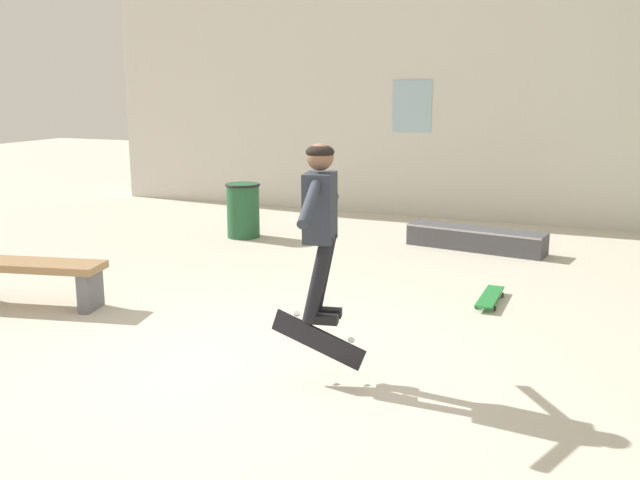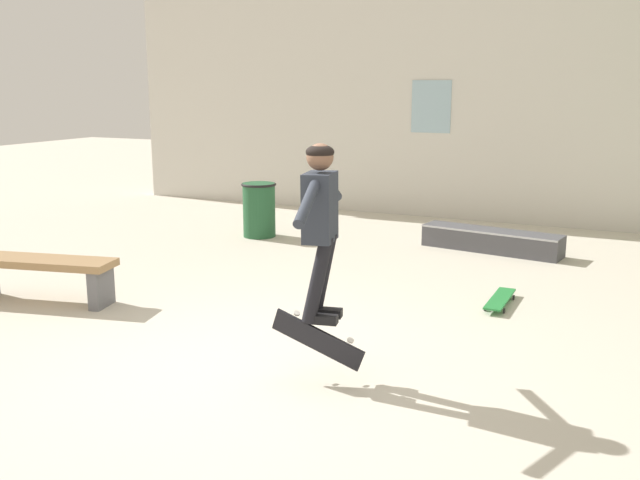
% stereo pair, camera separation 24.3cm
% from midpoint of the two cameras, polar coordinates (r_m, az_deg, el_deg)
% --- Properties ---
extents(ground_plane, '(40.00, 40.00, 0.00)m').
position_cam_midpoint_polar(ground_plane, '(6.08, -4.36, -10.34)').
color(ground_plane, beige).
extents(building_backdrop, '(14.23, 0.52, 5.77)m').
position_cam_midpoint_polar(building_backdrop, '(12.80, 12.68, 12.28)').
color(building_backdrop, beige).
rests_on(building_backdrop, ground_plane).
extents(park_bench, '(1.74, 0.78, 0.50)m').
position_cam_midpoint_polar(park_bench, '(8.29, -20.71, -2.28)').
color(park_bench, '#99754C').
rests_on(park_bench, ground_plane).
extents(skate_ledge, '(2.03, 0.75, 0.31)m').
position_cam_midpoint_polar(skate_ledge, '(10.48, 14.19, -0.04)').
color(skate_ledge, '#4C4C51').
rests_on(skate_ledge, ground_plane).
extents(trash_bin, '(0.54, 0.54, 0.84)m').
position_cam_midpoint_polar(trash_bin, '(11.14, -4.27, 2.52)').
color(trash_bin, '#235633').
rests_on(trash_bin, ground_plane).
extents(skater, '(0.35, 1.31, 1.41)m').
position_cam_midpoint_polar(skater, '(5.54, 1.27, 1.90)').
color(skater, '#282D38').
extents(skateboard_flipping, '(0.80, 0.20, 0.47)m').
position_cam_midpoint_polar(skateboard_flipping, '(5.72, 1.05, -7.98)').
color(skateboard_flipping, black).
extents(skateboard_resting, '(0.22, 0.86, 0.08)m').
position_cam_midpoint_polar(skateboard_resting, '(8.00, 15.05, -4.58)').
color(skateboard_resting, '#237F38').
rests_on(skateboard_resting, ground_plane).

